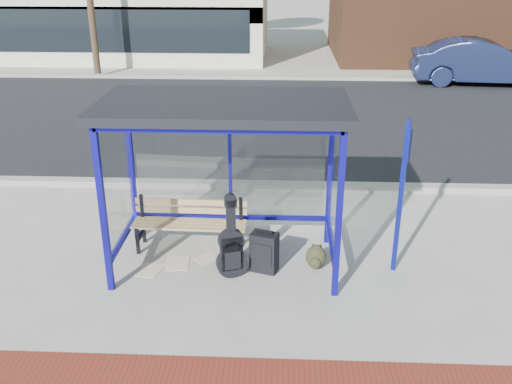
{
  "coord_description": "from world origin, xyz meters",
  "views": [
    {
      "loc": [
        0.75,
        -7.25,
        4.21
      ],
      "look_at": [
        0.41,
        0.2,
        1.06
      ],
      "focal_mm": 40.0,
      "sensor_mm": 36.0,
      "label": 1
    }
  ],
  "objects_px": {
    "bench": "(190,221)",
    "backpack": "(316,258)",
    "suitcase": "(264,252)",
    "guitar_bag": "(231,249)",
    "parked_car": "(482,62)"
  },
  "relations": [
    {
      "from": "bench",
      "to": "suitcase",
      "type": "xyz_separation_m",
      "value": [
        1.15,
        -0.64,
        -0.16
      ]
    },
    {
      "from": "bench",
      "to": "backpack",
      "type": "relative_size",
      "value": 4.99
    },
    {
      "from": "bench",
      "to": "backpack",
      "type": "xyz_separation_m",
      "value": [
        1.89,
        -0.52,
        -0.29
      ]
    },
    {
      "from": "bench",
      "to": "suitcase",
      "type": "height_order",
      "value": "bench"
    },
    {
      "from": "guitar_bag",
      "to": "backpack",
      "type": "height_order",
      "value": "guitar_bag"
    },
    {
      "from": "backpack",
      "to": "bench",
      "type": "bearing_deg",
      "value": 171.82
    },
    {
      "from": "backpack",
      "to": "guitar_bag",
      "type": "bearing_deg",
      "value": -159.23
    },
    {
      "from": "backpack",
      "to": "suitcase",
      "type": "bearing_deg",
      "value": -163.66
    },
    {
      "from": "guitar_bag",
      "to": "suitcase",
      "type": "relative_size",
      "value": 1.83
    },
    {
      "from": "guitar_bag",
      "to": "parked_car",
      "type": "bearing_deg",
      "value": 40.91
    },
    {
      "from": "suitcase",
      "to": "parked_car",
      "type": "height_order",
      "value": "parked_car"
    },
    {
      "from": "guitar_bag",
      "to": "suitcase",
      "type": "height_order",
      "value": "guitar_bag"
    },
    {
      "from": "bench",
      "to": "suitcase",
      "type": "bearing_deg",
      "value": -27.53
    },
    {
      "from": "guitar_bag",
      "to": "parked_car",
      "type": "height_order",
      "value": "parked_car"
    },
    {
      "from": "bench",
      "to": "suitcase",
      "type": "relative_size",
      "value": 2.67
    }
  ]
}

